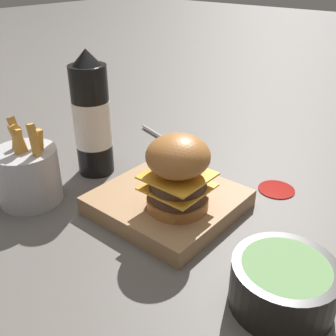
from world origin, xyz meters
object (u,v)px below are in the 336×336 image
(serving_board, at_px, (168,201))
(spoon, at_px, (171,143))
(burger, at_px, (176,173))
(fries_basket, at_px, (28,174))
(side_bowl, at_px, (283,284))
(ketchup_bottle, at_px, (92,119))

(serving_board, bearing_deg, spoon, -51.49)
(burger, distance_m, fries_basket, 0.27)
(burger, bearing_deg, side_bowl, 166.87)
(burger, relative_size, side_bowl, 0.95)
(side_bowl, relative_size, spoon, 0.76)
(fries_basket, height_order, side_bowl, fries_basket)
(spoon, bearing_deg, burger, -33.00)
(burger, xyz_separation_m, ketchup_bottle, (0.24, -0.04, 0.02))
(side_bowl, bearing_deg, fries_basket, 7.81)
(ketchup_bottle, xyz_separation_m, side_bowl, (-0.44, 0.08, -0.08))
(side_bowl, height_order, spoon, side_bowl)
(serving_board, height_order, ketchup_bottle, ketchup_bottle)
(ketchup_bottle, height_order, fries_basket, ketchup_bottle)
(ketchup_bottle, bearing_deg, burger, 171.26)
(burger, bearing_deg, fries_basket, 24.35)
(burger, bearing_deg, ketchup_bottle, -8.74)
(burger, height_order, fries_basket, fries_basket)
(burger, height_order, spoon, burger)
(side_bowl, bearing_deg, spoon, -34.28)
(serving_board, xyz_separation_m, ketchup_bottle, (0.20, -0.01, 0.10))
(serving_board, distance_m, spoon, 0.26)
(ketchup_bottle, relative_size, side_bowl, 1.88)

